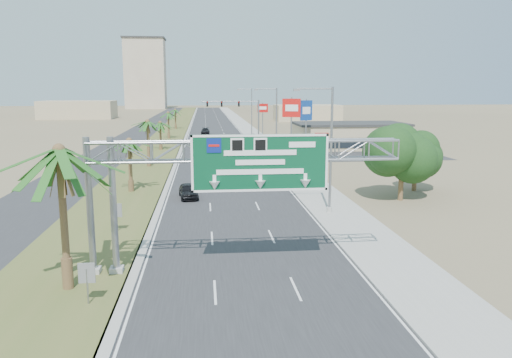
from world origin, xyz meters
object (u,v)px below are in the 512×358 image
at_px(sign_gantry, 230,161).
at_px(palm_near, 59,151).
at_px(signal_mast, 247,118).
at_px(car_mid_lane, 224,150).
at_px(store_building, 349,136).
at_px(car_right_lane, 255,149).
at_px(pole_sign_red_near, 291,112).
at_px(pole_sign_blue, 306,113).
at_px(car_left_lane, 188,191).
at_px(car_far, 205,131).
at_px(pole_sign_red_far, 263,110).

height_order(sign_gantry, palm_near, palm_near).
relative_size(signal_mast, car_mid_lane, 2.18).
xyz_separation_m(store_building, car_right_lane, (-16.59, -5.57, -1.26)).
relative_size(car_mid_lane, pole_sign_red_near, 0.54).
bearing_deg(palm_near, pole_sign_blue, 66.26).
distance_m(palm_near, store_building, 66.04).
relative_size(palm_near, car_left_lane, 2.13).
height_order(palm_near, car_far, palm_near).
xyz_separation_m(palm_near, pole_sign_red_far, (19.08, 80.72, -1.43)).
distance_m(store_building, car_right_lane, 17.55).
bearing_deg(pole_sign_blue, car_far, 112.02).
bearing_deg(palm_near, signal_mast, 77.34).
bearing_deg(car_far, car_right_lane, -75.47).
height_order(store_building, pole_sign_red_far, pole_sign_red_far).
xyz_separation_m(car_right_lane, car_far, (-7.59, 35.27, -0.09)).
relative_size(car_mid_lane, car_right_lane, 0.89).
bearing_deg(signal_mast, sign_gantry, -95.74).
height_order(signal_mast, car_far, signal_mast).
distance_m(palm_near, car_mid_lane, 52.50).
relative_size(signal_mast, car_right_lane, 1.93).
distance_m(signal_mast, car_left_lane, 44.34).
bearing_deg(signal_mast, car_left_lane, -101.90).
distance_m(signal_mast, pole_sign_blue, 15.76).
bearing_deg(pole_sign_red_far, sign_gantry, -97.90).
bearing_deg(car_mid_lane, palm_near, -96.61).
bearing_deg(car_far, pole_sign_blue, -65.59).
height_order(car_left_lane, car_mid_lane, car_mid_lane).
bearing_deg(pole_sign_red_near, car_far, 103.39).
relative_size(palm_near, signal_mast, 0.81).
distance_m(pole_sign_red_near, pole_sign_blue, 10.38).
height_order(store_building, pole_sign_blue, pole_sign_blue).
xyz_separation_m(store_building, pole_sign_red_far, (-12.12, 22.72, 3.50)).
bearing_deg(car_left_lane, signal_mast, 71.03).
bearing_deg(pole_sign_red_far, pole_sign_red_near, -91.26).
distance_m(sign_gantry, car_left_lane, 19.82).
bearing_deg(palm_near, car_right_lane, 74.43).
distance_m(car_far, pole_sign_red_far, 14.75).
height_order(signal_mast, pole_sign_red_near, pole_sign_red_near).
xyz_separation_m(car_mid_lane, pole_sign_red_far, (9.39, 29.49, 4.72)).
bearing_deg(pole_sign_blue, pole_sign_red_far, 95.75).
relative_size(car_far, pole_sign_red_far, 0.63).
xyz_separation_m(car_left_lane, pole_sign_red_far, (13.81, 59.94, 4.83)).
relative_size(car_mid_lane, pole_sign_red_far, 0.67).
relative_size(pole_sign_red_near, pole_sign_blue, 1.05).
xyz_separation_m(sign_gantry, signal_mast, (6.23, 62.05, -1.21)).
distance_m(signal_mast, car_right_lane, 12.26).
bearing_deg(store_building, pole_sign_red_near, -126.99).
height_order(palm_near, pole_sign_red_near, pole_sign_red_near).
bearing_deg(car_far, pole_sign_red_far, -27.67).
height_order(pole_sign_blue, pole_sign_red_far, pole_sign_blue).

